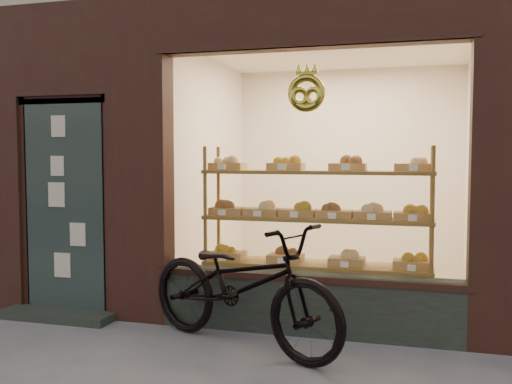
% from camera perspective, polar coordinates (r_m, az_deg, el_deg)
% --- Properties ---
extents(display_shelf, '(2.20, 0.45, 1.70)m').
position_cam_1_polar(display_shelf, '(5.56, 6.02, -3.98)').
color(display_shelf, brown).
rests_on(display_shelf, ground).
extents(bicycle, '(2.14, 1.46, 1.06)m').
position_cam_1_polar(bicycle, '(4.82, -1.46, -9.27)').
color(bicycle, black).
rests_on(bicycle, ground).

